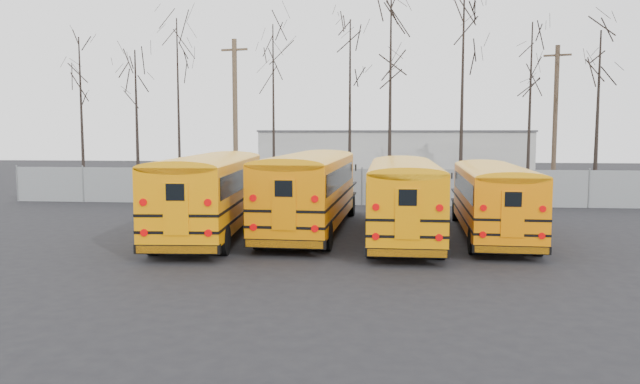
# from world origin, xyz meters

# --- Properties ---
(ground) EXTENTS (120.00, 120.00, 0.00)m
(ground) POSITION_xyz_m (0.00, 0.00, 0.00)
(ground) COLOR black
(ground) RESTS_ON ground
(fence) EXTENTS (40.00, 0.04, 2.00)m
(fence) POSITION_xyz_m (0.00, 12.00, 1.00)
(fence) COLOR gray
(fence) RESTS_ON ground
(distant_building) EXTENTS (22.00, 8.00, 4.00)m
(distant_building) POSITION_xyz_m (2.00, 32.00, 2.00)
(distant_building) COLOR #BABAB5
(distant_building) RESTS_ON ground
(bus_a) EXTENTS (3.38, 11.63, 3.22)m
(bus_a) POSITION_xyz_m (-5.44, 1.20, 1.88)
(bus_a) COLOR black
(bus_a) RESTS_ON ground
(bus_b) EXTENTS (3.16, 11.72, 3.25)m
(bus_b) POSITION_xyz_m (-1.77, 2.48, 1.90)
(bus_b) COLOR black
(bus_b) RESTS_ON ground
(bus_c) EXTENTS (2.57, 10.92, 3.05)m
(bus_c) POSITION_xyz_m (1.90, 1.21, 1.78)
(bus_c) COLOR black
(bus_c) RESTS_ON ground
(bus_d) EXTENTS (2.77, 10.33, 2.87)m
(bus_d) POSITION_xyz_m (5.29, 1.89, 1.68)
(bus_d) COLOR black
(bus_d) RESTS_ON ground
(utility_pole_left) EXTENTS (1.70, 0.47, 9.62)m
(utility_pole_left) POSITION_xyz_m (-7.91, 15.66, 4.94)
(utility_pole_left) COLOR brown
(utility_pole_left) RESTS_ON ground
(utility_pole_right) EXTENTS (1.62, 0.71, 9.47)m
(utility_pole_right) POSITION_xyz_m (12.07, 19.31, 4.86)
(utility_pole_right) COLOR #473728
(utility_pole_right) RESTS_ON ground
(tree_0) EXTENTS (0.26, 0.26, 9.88)m
(tree_0) POSITION_xyz_m (-17.77, 15.64, 4.94)
(tree_0) COLOR black
(tree_0) RESTS_ON ground
(tree_1) EXTENTS (0.26, 0.26, 9.33)m
(tree_1) POSITION_xyz_m (-15.04, 17.78, 4.66)
(tree_1) COLOR black
(tree_1) RESTS_ON ground
(tree_2) EXTENTS (0.26, 0.26, 10.75)m
(tree_2) POSITION_xyz_m (-11.17, 14.71, 5.38)
(tree_2) COLOR black
(tree_2) RESTS_ON ground
(tree_3) EXTENTS (0.26, 0.26, 10.46)m
(tree_3) POSITION_xyz_m (-5.54, 15.70, 5.23)
(tree_3) COLOR black
(tree_3) RESTS_ON ground
(tree_4) EXTENTS (0.26, 0.26, 10.95)m
(tree_4) POSITION_xyz_m (-0.97, 17.30, 5.48)
(tree_4) COLOR black
(tree_4) RESTS_ON ground
(tree_5) EXTENTS (0.26, 0.26, 11.58)m
(tree_5) POSITION_xyz_m (1.51, 14.90, 5.79)
(tree_5) COLOR black
(tree_5) RESTS_ON ground
(tree_6) EXTENTS (0.26, 0.26, 12.23)m
(tree_6) POSITION_xyz_m (5.62, 14.69, 6.12)
(tree_6) COLOR black
(tree_6) RESTS_ON ground
(tree_7) EXTENTS (0.26, 0.26, 10.66)m
(tree_7) POSITION_xyz_m (10.09, 17.63, 5.33)
(tree_7) COLOR black
(tree_7) RESTS_ON ground
(tree_8) EXTENTS (0.26, 0.26, 10.10)m
(tree_8) POSITION_xyz_m (14.10, 17.60, 5.05)
(tree_8) COLOR black
(tree_8) RESTS_ON ground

